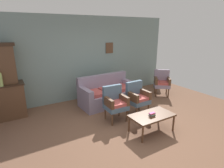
{
  "coord_description": "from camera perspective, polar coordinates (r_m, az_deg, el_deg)",
  "views": [
    {
      "loc": [
        -2.38,
        -3.05,
        2.28
      ],
      "look_at": [
        0.1,
        1.07,
        0.85
      ],
      "focal_mm": 29.65,
      "sensor_mm": 36.0,
      "label": 1
    }
  ],
  "objects": [
    {
      "name": "wall_back_with_decor",
      "position": [
        6.23,
        -8.24,
        7.83
      ],
      "size": [
        6.4,
        0.09,
        2.7
      ],
      "color": "gray",
      "rests_on": "ground"
    },
    {
      "name": "book_stack_on_table",
      "position": [
        4.27,
        12.25,
        -9.07
      ],
      "size": [
        0.16,
        0.1,
        0.08
      ],
      "color": "gray",
      "rests_on": "coffee_table"
    },
    {
      "name": "coffee_table",
      "position": [
        4.35,
        12.19,
        -9.79
      ],
      "size": [
        1.0,
        0.56,
        0.42
      ],
      "color": "brown",
      "rests_on": "ground"
    },
    {
      "name": "floral_couch",
      "position": [
        5.81,
        -1.43,
        -3.07
      ],
      "size": [
        1.78,
        0.89,
        0.9
      ],
      "color": "gray",
      "rests_on": "ground"
    },
    {
      "name": "side_cabinet",
      "position": [
        5.61,
        -30.91,
        -4.76
      ],
      "size": [
        1.16,
        0.55,
        0.93
      ],
      "color": "brown",
      "rests_on": "ground"
    },
    {
      "name": "armchair_by_doorway",
      "position": [
        5.14,
        7.81,
        -3.86
      ],
      "size": [
        0.54,
        0.51,
        0.9
      ],
      "color": "slate",
      "rests_on": "ground"
    },
    {
      "name": "wingback_chair_by_fireplace",
      "position": [
        6.76,
        15.13,
        0.71
      ],
      "size": [
        0.71,
        0.7,
        0.9
      ],
      "color": "gray",
      "rests_on": "ground"
    },
    {
      "name": "vase_on_cabinet",
      "position": [
        5.25,
        -31.28,
        1.13
      ],
      "size": [
        0.11,
        0.11,
        0.34
      ],
      "primitive_type": "cylinder",
      "color": "#9BB160",
      "rests_on": "side_cabinet"
    },
    {
      "name": "armchair_near_couch_end",
      "position": [
        4.73,
        0.93,
        -5.53
      ],
      "size": [
        0.54,
        0.51,
        0.9
      ],
      "color": "slate",
      "rests_on": "ground"
    },
    {
      "name": "ground_plane",
      "position": [
        4.49,
        6.15,
        -14.04
      ],
      "size": [
        7.68,
        7.68,
        0.0
      ],
      "primitive_type": "plane",
      "color": "brown"
    },
    {
      "name": "floor_vase_by_wall",
      "position": [
        7.63,
        13.69,
        1.29
      ],
      "size": [
        0.25,
        0.25,
        0.66
      ],
      "primitive_type": "cylinder",
      "color": "#5A645B",
      "rests_on": "ground"
    }
  ]
}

